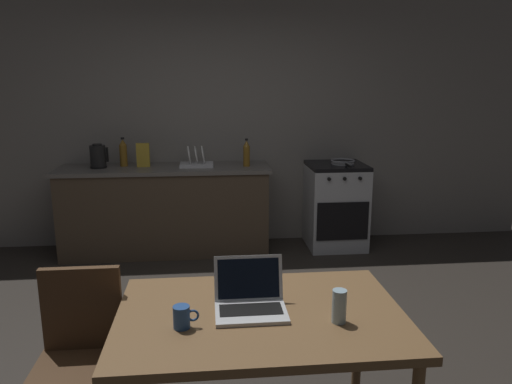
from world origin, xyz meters
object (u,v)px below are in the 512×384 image
Objects in this scene: cereal_box at (143,155)px; bottle_b at (123,153)px; coffee_mug at (182,317)px; drinking_glass at (339,306)px; dining_table at (261,326)px; bottle at (247,153)px; laptop at (250,301)px; stove_oven at (335,205)px; electric_kettle at (98,156)px; dish_rack at (197,162)px; chair at (80,351)px; frying_pan at (343,162)px.

bottle_b is at bearing 163.84° from cereal_box.
coffee_mug is 0.67m from drinking_glass.
bottle reaches higher than dining_table.
laptop is 1.32× the size of cereal_box.
drinking_glass is at bearing -32.33° from laptop.
drinking_glass is 3.50m from bottle_b.
stove_oven is 3.72× the size of electric_kettle.
dish_rack reaches higher than stove_oven.
cereal_box reaches higher than dish_rack.
bottle reaches higher than stove_oven.
bottle is (0.18, 2.94, 0.36)m from dining_table.
bottle is 3.10m from coffee_mug.
dining_table is 3.02m from dish_rack.
bottle is 1.06m from cereal_box.
bottle_b is at bearing 173.90° from dish_rack.
stove_oven is 2.68× the size of dish_rack.
bottle_b is at bearing 113.45° from chair.
bottle_b reaches higher than laptop.
electric_kettle is at bearing -177.43° from cereal_box.
electric_kettle is at bearing -180.00° from dish_rack.
stove_oven reaches higher than dining_table.
coffee_mug is at bearing -80.28° from cereal_box.
bottle is at bearing 75.09° from laptop.
stove_oven is 1.14m from bottle.
laptop is at bearing 153.97° from dining_table.
frying_pan is at bearing -1.33° from cereal_box.
bottle_b reaches higher than electric_kettle.
laptop is 3.11m from cereal_box.
dish_rack reaches higher than coffee_mug.
coffee_mug is at bearing -116.75° from frying_pan.
frying_pan reaches higher than chair.
stove_oven is 2.85× the size of laptop.
laptop reaches higher than frying_pan.
stove_oven is at bearing 73.74° from chair.
chair is 2.98m from bottle_b.
drinking_glass is at bearing -21.14° from dining_table.
dish_rack is at bearing 179.90° from stove_oven.
dish_rack is at bearing 98.62° from chair.
electric_kettle is at bearing 113.90° from dining_table.
drinking_glass reaches higher than coffee_mug.
cereal_box is (-0.83, 2.99, 0.23)m from laptop.
dining_table is 11.75× the size of coffee_mug.
chair is at bearing -100.20° from dish_rack.
bottle is 0.96× the size of bottle_b.
cereal_box is at bearing 111.03° from drinking_glass.
bottle_b is at bearing 103.13° from coffee_mug.
frying_pan is at bearing 74.16° from drinking_glass.
stove_oven is at bearing 155.84° from frying_pan.
dining_table is (-1.14, -2.99, 0.23)m from stove_oven.
bottle_b is (-1.09, 3.07, 0.37)m from dining_table.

